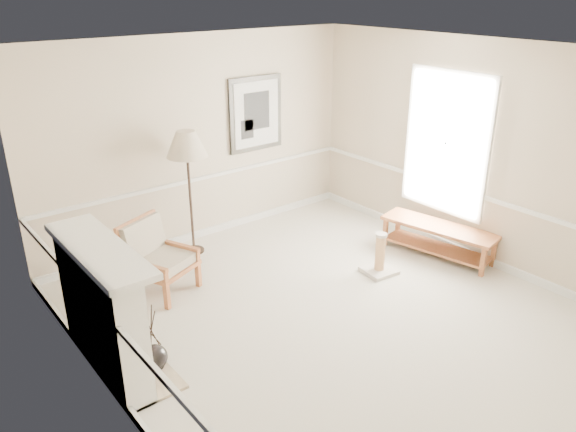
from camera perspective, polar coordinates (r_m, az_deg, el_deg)
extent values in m
plane|color=silver|center=(6.56, 4.16, -9.73)|extent=(5.50, 5.50, 0.00)
cube|color=beige|center=(8.04, -8.96, 7.60)|extent=(5.00, 0.04, 2.90)
cube|color=beige|center=(4.71, -18.50, -4.57)|extent=(0.04, 5.50, 2.90)
cube|color=beige|center=(7.75, 18.35, 6.15)|extent=(0.04, 5.50, 2.90)
cube|color=white|center=(5.57, 5.04, 16.32)|extent=(5.00, 5.50, 0.04)
cube|color=white|center=(8.49, -8.32, -1.57)|extent=(4.95, 0.04, 0.10)
cube|color=white|center=(8.18, -8.66, 3.86)|extent=(4.95, 0.04, 0.05)
cube|color=white|center=(7.92, 15.85, 7.17)|extent=(0.03, 1.20, 1.80)
cube|color=white|center=(7.92, 15.81, 7.16)|extent=(0.05, 1.34, 1.94)
cube|color=black|center=(8.45, -3.30, 10.33)|extent=(0.92, 0.04, 1.10)
cube|color=white|center=(8.43, -3.20, 10.30)|extent=(0.78, 0.01, 0.96)
cube|color=black|center=(8.41, -3.19, 10.62)|extent=(0.45, 0.01, 0.55)
cube|color=white|center=(5.64, -18.35, -9.38)|extent=(0.28, 1.50, 1.25)
cube|color=white|center=(5.35, -18.71, -3.25)|extent=(0.46, 1.64, 0.06)
cube|color=#C6B28E|center=(5.72, -16.89, -9.60)|extent=(0.02, 1.05, 0.95)
cube|color=black|center=(5.79, -16.65, -10.66)|extent=(0.02, 0.62, 0.58)
cube|color=#B6923C|center=(5.94, -16.32, -12.74)|extent=(0.01, 0.66, 0.05)
cube|color=#C6B28E|center=(6.02, -16.17, -13.87)|extent=(0.60, 1.50, 0.03)
sphere|color=black|center=(5.77, -13.39, -13.78)|extent=(0.25, 0.25, 0.25)
cylinder|color=black|center=(5.83, -13.29, -14.63)|extent=(0.16, 0.16, 0.07)
cylinder|color=black|center=(5.58, -13.70, -11.06)|extent=(0.09, 0.08, 0.40)
cylinder|color=black|center=(5.60, -13.67, -11.33)|extent=(0.11, 0.09, 0.32)
cylinder|color=black|center=(5.56, -13.73, -10.79)|extent=(0.05, 0.04, 0.47)
cube|color=#A96636|center=(6.66, -12.22, -7.85)|extent=(0.08, 0.08, 0.37)
cube|color=#A96636|center=(7.03, -15.98, -6.53)|extent=(0.08, 0.08, 0.37)
cube|color=#A96636|center=(7.06, -9.12, -5.74)|extent=(0.08, 0.08, 0.37)
cube|color=#A96636|center=(7.40, -12.83, -4.61)|extent=(0.08, 0.08, 0.37)
cube|color=#A96636|center=(6.96, -12.65, -5.03)|extent=(0.88, 0.88, 0.05)
cube|color=#A96636|center=(7.02, -14.77, -2.28)|extent=(0.68, 0.41, 0.53)
cube|color=#A96636|center=(6.69, -14.41, -4.81)|extent=(0.32, 0.64, 0.05)
cube|color=#A96636|center=(7.08, -11.21, -2.89)|extent=(0.32, 0.64, 0.05)
cube|color=silver|center=(6.92, -12.71, -4.40)|extent=(0.81, 0.81, 0.12)
cube|color=silver|center=(6.97, -14.44, -2.23)|extent=(0.64, 0.42, 0.47)
cylinder|color=black|center=(8.02, -9.51, -3.46)|extent=(0.28, 0.28, 0.03)
cylinder|color=black|center=(7.70, -9.89, 1.82)|extent=(0.04, 0.04, 1.56)
cone|color=beige|center=(7.47, -10.28, 7.24)|extent=(0.63, 0.63, 0.34)
cube|color=#A96636|center=(7.90, 15.10, -1.09)|extent=(0.78, 1.63, 0.04)
cube|color=#A96636|center=(8.03, 14.87, -3.14)|extent=(0.69, 1.51, 0.03)
cube|color=#A96636|center=(7.60, 19.19, -4.45)|extent=(0.07, 0.07, 0.40)
cube|color=#A96636|center=(7.91, 20.17, -3.50)|extent=(0.07, 0.07, 0.40)
cube|color=#A96636|center=(8.13, 9.86, -1.63)|extent=(0.07, 0.07, 0.40)
cube|color=#A96636|center=(8.42, 11.11, -0.85)|extent=(0.07, 0.07, 0.40)
cube|color=silver|center=(7.45, 9.22, -5.49)|extent=(0.43, 0.43, 0.05)
cylinder|color=tan|center=(7.34, 9.34, -3.72)|extent=(0.13, 0.13, 0.47)
cylinder|color=silver|center=(7.23, 9.47, -1.92)|extent=(0.15, 0.15, 0.04)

